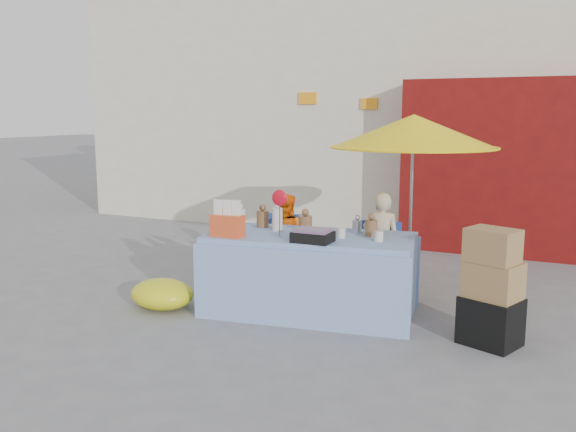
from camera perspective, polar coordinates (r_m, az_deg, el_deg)
The scene contains 10 objects.
ground at distance 6.45m, azimuth -4.20°, elevation -9.47°, with size 80.00×80.00×0.00m, color slate.
backdrop at distance 13.10m, azimuth 14.46°, elevation 13.72°, with size 14.00×8.00×7.80m.
market_table at distance 6.47m, azimuth 1.98°, elevation -5.35°, with size 2.33×1.34×1.33m.
chair_left at distance 7.60m, azimuth -0.77°, elevation -4.46°, with size 0.53×0.53×0.85m.
chair_right at distance 7.16m, azimuth 8.32°, elevation -5.45°, with size 0.53×0.53×0.85m.
vendor_orange at distance 7.65m, azimuth -0.32°, elevation -2.04°, with size 0.54×0.42×1.12m, color orange.
vendor_beige at distance 7.20m, azimuth 8.71°, elevation -2.51°, with size 0.44×0.29×1.21m, color beige.
umbrella at distance 7.12m, azimuth 11.66°, elevation 7.71°, with size 1.90×1.90×2.09m.
box_stack at distance 5.88m, azimuth 18.52°, elevation -6.75°, with size 0.60×0.55×1.09m.
tarp_bundle at distance 6.81m, azimuth -11.69°, elevation -7.16°, with size 0.72×0.58×0.32m, color yellow.
Camera 1 is at (2.99, -5.31, 2.11)m, focal length 38.00 mm.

